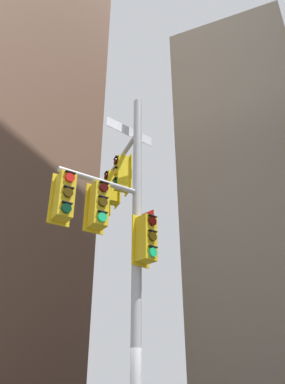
% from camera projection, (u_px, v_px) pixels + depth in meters
% --- Properties ---
extents(building_mid_block, '(12.43, 12.43, 38.67)m').
position_uv_depth(building_mid_block, '(252.00, 191.00, 37.27)').
color(building_mid_block, tan).
rests_on(building_mid_block, ground).
extents(signal_pole_assembly, '(2.91, 4.11, 8.71)m').
position_uv_depth(signal_pole_assembly, '(117.00, 216.00, 8.71)').
color(signal_pole_assembly, '#B2B2B5').
rests_on(signal_pole_assembly, ground).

